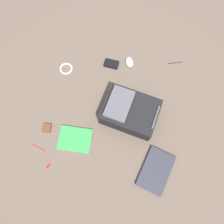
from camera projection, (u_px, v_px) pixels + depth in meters
ground_plane at (113, 112)px, 2.01m from camera, size 4.16×4.16×0.00m
backpack at (129, 112)px, 1.91m from camera, size 0.42×0.51×0.21m
laptop at (156, 170)px, 1.84m from camera, size 0.39×0.31×0.03m
book_red at (75, 139)px, 1.93m from camera, size 0.22×0.28×0.02m
computer_mouse at (129, 62)px, 2.14m from camera, size 0.13×0.10×0.04m
cable_coil at (66, 69)px, 2.13m from camera, size 0.12×0.12×0.02m
power_brick at (112, 64)px, 2.14m from camera, size 0.09×0.14×0.03m
pen_black at (175, 63)px, 2.16m from camera, size 0.05×0.14×0.01m
pen_blue at (39, 148)px, 1.91m from camera, size 0.05×0.13×0.01m
earbud_pouch at (47, 128)px, 1.96m from camera, size 0.08×0.08×0.02m
usb_stick at (48, 166)px, 1.87m from camera, size 0.05×0.04×0.01m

